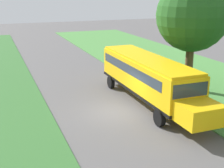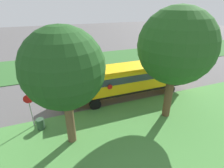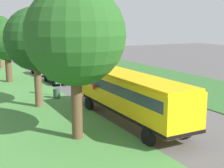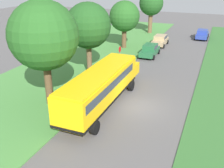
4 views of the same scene
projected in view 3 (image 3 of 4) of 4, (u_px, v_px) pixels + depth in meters
name	position (u px, v px, depth m)	size (l,w,h in m)	color
ground_plane	(156.00, 113.00, 22.75)	(120.00, 120.00, 0.00)	#565454
grass_verge	(16.00, 134.00, 18.21)	(12.00, 80.00, 0.08)	#47843D
school_bus	(130.00, 94.00, 20.28)	(2.84, 12.42, 3.16)	yellow
car_green_nearest	(57.00, 75.00, 34.00)	(2.02, 4.40, 1.56)	#236038
car_tan_middle	(42.00, 68.00, 39.33)	(2.02, 4.40, 1.56)	tan
car_blue_furthest	(66.00, 60.00, 47.99)	(2.02, 4.40, 1.56)	#283D93
oak_tree_beside_bus	(73.00, 36.00, 16.59)	(5.42, 5.42, 8.53)	brown
oak_tree_roadside_mid	(35.00, 38.00, 23.22)	(4.75, 4.75, 7.65)	brown
oak_tree_far_end	(8.00, 41.00, 33.49)	(4.34, 4.34, 6.79)	brown
stop_sign	(60.00, 78.00, 27.24)	(0.08, 0.68, 2.74)	gray
trash_bin	(57.00, 94.00, 26.80)	(0.56, 0.56, 0.90)	#2D4C33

